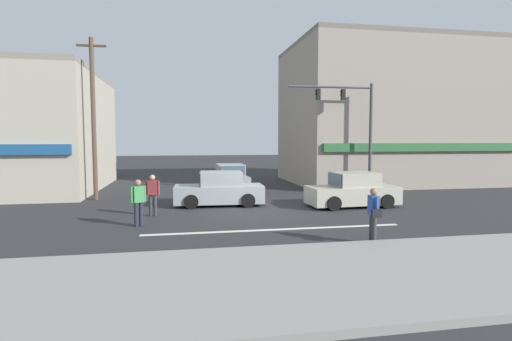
% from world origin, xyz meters
% --- Properties ---
extents(ground_plane, '(120.00, 120.00, 0.00)m').
position_xyz_m(ground_plane, '(0.00, 0.00, 0.00)').
color(ground_plane, '#2B2B2D').
extents(lane_marking_stripe, '(9.00, 0.24, 0.01)m').
position_xyz_m(lane_marking_stripe, '(0.00, -3.50, 0.00)').
color(lane_marking_stripe, silver).
rests_on(lane_marking_stripe, ground).
extents(sidewalk_curb, '(40.00, 5.00, 0.16)m').
position_xyz_m(sidewalk_curb, '(0.00, -8.50, 0.08)').
color(sidewalk_curb, gray).
rests_on(sidewalk_curb, ground).
extents(building_left_block, '(11.37, 11.54, 7.11)m').
position_xyz_m(building_left_block, '(-13.73, 9.63, 3.55)').
color(building_left_block, '#B7AD99').
rests_on(building_left_block, ground).
extents(building_right_corner, '(13.58, 9.64, 9.67)m').
position_xyz_m(building_right_corner, '(11.34, 10.06, 4.83)').
color(building_right_corner, gray).
rests_on(building_right_corner, ground).
extents(utility_pole_near_left, '(1.40, 0.22, 8.11)m').
position_xyz_m(utility_pole_near_left, '(-7.46, 4.76, 4.21)').
color(utility_pole_near_left, brown).
rests_on(utility_pole_near_left, ground).
extents(utility_pole_far_right, '(1.40, 0.22, 8.72)m').
position_xyz_m(utility_pole_far_right, '(8.34, 7.50, 4.51)').
color(utility_pole_far_right, brown).
rests_on(utility_pole_far_right, ground).
extents(traffic_light_mast, '(4.89, 0.26, 6.20)m').
position_xyz_m(traffic_light_mast, '(6.44, 4.51, 4.18)').
color(traffic_light_mast, '#47474C').
rests_on(traffic_light_mast, ground).
extents(sedan_waiting_far, '(1.98, 4.15, 1.58)m').
position_xyz_m(sedan_waiting_far, '(-0.24, 7.26, 0.71)').
color(sedan_waiting_far, '#999EA3').
rests_on(sedan_waiting_far, ground).
extents(sedan_crossing_leftbound, '(4.18, 2.03, 1.58)m').
position_xyz_m(sedan_crossing_leftbound, '(-1.41, 1.92, 0.71)').
color(sedan_crossing_leftbound, '#999EA3').
rests_on(sedan_crossing_leftbound, ground).
extents(sedan_crossing_center, '(4.17, 2.01, 1.58)m').
position_xyz_m(sedan_crossing_center, '(4.56, 0.43, 0.71)').
color(sedan_crossing_center, '#B7B29E').
rests_on(sedan_crossing_center, ground).
extents(pedestrian_foreground_with_bag, '(0.33, 0.67, 1.67)m').
position_xyz_m(pedestrian_foreground_with_bag, '(2.38, -5.87, 0.95)').
color(pedestrian_foreground_with_bag, '#333338').
rests_on(pedestrian_foreground_with_bag, ground).
extents(pedestrian_mid_crossing, '(0.52, 0.36, 1.67)m').
position_xyz_m(pedestrian_mid_crossing, '(-4.66, -2.08, 0.95)').
color(pedestrian_mid_crossing, '#232838').
rests_on(pedestrian_mid_crossing, ground).
extents(pedestrian_far_side, '(0.56, 0.27, 1.67)m').
position_xyz_m(pedestrian_far_side, '(-4.29, -0.21, 0.95)').
color(pedestrian_far_side, '#333338').
rests_on(pedestrian_far_side, ground).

